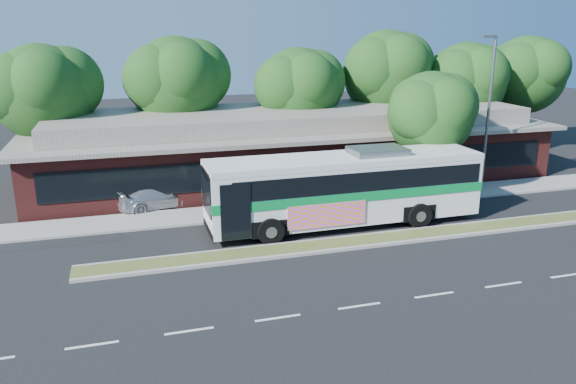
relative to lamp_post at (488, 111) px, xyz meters
name	(u,v)px	position (x,y,z in m)	size (l,w,h in m)	color
ground	(376,246)	(-9.56, -6.00, -4.90)	(120.00, 120.00, 0.00)	black
median_strip	(371,240)	(-9.56, -5.40, -4.83)	(26.00, 1.10, 0.15)	#4B5B26
sidewalk	(327,204)	(-9.56, 0.40, -4.84)	(44.00, 2.60, 0.12)	gray
plaza_building	(292,145)	(-9.56, 6.99, -2.77)	(33.20, 11.20, 4.45)	#5A1E1C
lamp_post	(488,111)	(0.00, 0.00, 0.00)	(0.93, 0.18, 9.07)	slate
tree_bg_a	(50,90)	(-24.15, 9.14, 0.97)	(6.47, 5.80, 8.63)	black
tree_bg_b	(182,81)	(-16.13, 10.14, 1.24)	(6.69, 6.00, 9.00)	black
tree_bg_c	(303,87)	(-8.16, 9.13, 0.69)	(6.24, 5.60, 8.26)	black
tree_bg_d	(391,71)	(-1.12, 10.15, 1.52)	(6.91, 6.20, 9.37)	black
tree_bg_e	(470,80)	(4.85, 9.14, 0.84)	(6.47, 5.80, 8.50)	black
tree_bg_f	(530,73)	(10.87, 10.14, 1.16)	(6.69, 6.00, 8.92)	black
transit_bus	(346,184)	(-9.83, -2.91, -2.77)	(13.70, 3.32, 3.83)	silver
sedan	(158,196)	(-18.56, 2.58, -4.26)	(1.81, 4.46, 1.29)	silver
sidewalk_tree	(435,112)	(-3.22, 0.32, 0.02)	(5.36, 4.81, 7.21)	black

